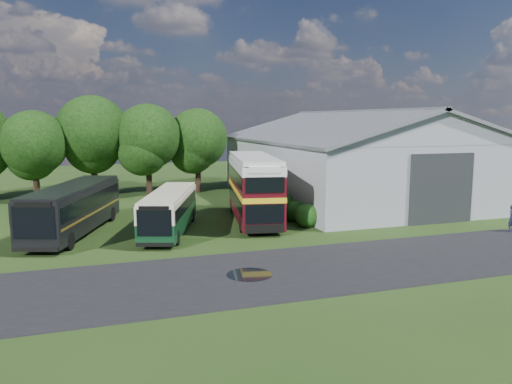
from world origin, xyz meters
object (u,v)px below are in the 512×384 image
object	(u,v)px
storage_shed	(355,154)
visitor_a	(512,219)
bus_dark_single	(74,208)
bus_green_single	(170,211)
bus_maroon_double	(254,189)

from	to	relation	value
storage_shed	visitor_a	size ratio (longest dim) A/B	14.39
bus_dark_single	bus_green_single	bearing A→B (deg)	4.50
storage_shed	bus_dark_single	distance (m)	25.66
bus_dark_single	bus_maroon_double	bearing A→B (deg)	20.26
bus_green_single	bus_dark_single	xyz separation A→B (m)	(-5.91, 1.55, 0.25)
bus_maroon_double	bus_dark_single	size ratio (longest dim) A/B	0.97
bus_dark_single	visitor_a	size ratio (longest dim) A/B	6.80
bus_maroon_double	bus_dark_single	world-z (taller)	bus_maroon_double
bus_green_single	visitor_a	world-z (taller)	bus_green_single
storage_shed	bus_green_single	xyz separation A→B (m)	(-18.62, -8.65, -2.73)
storage_shed	bus_dark_single	world-z (taller)	storage_shed
storage_shed	visitor_a	world-z (taller)	storage_shed
storage_shed	bus_green_single	distance (m)	20.71
bus_green_single	visitor_a	distance (m)	22.59
storage_shed	bus_dark_single	bearing A→B (deg)	-163.88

